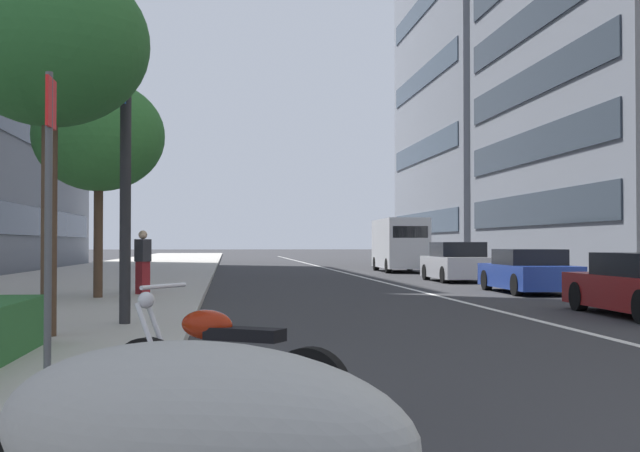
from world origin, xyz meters
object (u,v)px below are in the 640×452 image
object	(u,v)px
car_approaching_light	(456,263)
delivery_van_ahead	(399,244)
street_tree_far_plaza	(50,45)
motorcycle_by_sign_pole	(192,437)
street_lamp_with_banners	(142,17)
parking_sign_by_curb	(49,205)
street_tree_near_plaza_corner	(99,136)
pedestrian_on_plaza	(143,262)
motorcycle_nearest_camera	(223,372)
car_far_down_avenue	(528,272)

from	to	relation	value
car_approaching_light	delivery_van_ahead	distance (m)	10.98
delivery_van_ahead	street_tree_far_plaza	size ratio (longest dim) A/B	1.16
motorcycle_by_sign_pole	street_lamp_with_banners	distance (m)	10.89
parking_sign_by_curb	street_tree_near_plaza_corner	xyz separation A→B (m)	(13.59, 1.64, 2.27)
street_tree_near_plaza_corner	pedestrian_on_plaza	bearing A→B (deg)	-36.69
parking_sign_by_curb	street_tree_far_plaza	world-z (taller)	street_tree_far_plaza
pedestrian_on_plaza	parking_sign_by_curb	bearing A→B (deg)	-125.60
pedestrian_on_plaza	car_approaching_light	bearing A→B (deg)	1.96
street_lamp_with_banners	pedestrian_on_plaza	bearing A→B (deg)	5.44
street_tree_near_plaza_corner	pedestrian_on_plaza	size ratio (longest dim) A/B	3.21
motorcycle_nearest_camera	street_tree_far_plaza	distance (m)	6.98
motorcycle_by_sign_pole	car_approaching_light	size ratio (longest dim) A/B	0.54
motorcycle_by_sign_pole	parking_sign_by_curb	world-z (taller)	parking_sign_by_curb
delivery_van_ahead	street_tree_near_plaza_corner	size ratio (longest dim) A/B	1.17
car_approaching_light	street_tree_far_plaza	distance (m)	22.17
parking_sign_by_curb	street_tree_far_plaza	xyz separation A→B (m)	(5.14, 1.05, 2.49)
delivery_van_ahead	car_far_down_avenue	bearing A→B (deg)	-178.04
delivery_van_ahead	street_tree_far_plaza	distance (m)	31.97
car_far_down_avenue	street_tree_near_plaza_corner	distance (m)	12.68
car_far_down_avenue	pedestrian_on_plaza	bearing A→B (deg)	101.09
street_tree_near_plaza_corner	pedestrian_on_plaza	xyz separation A→B (m)	(1.25, -0.93, -3.05)
street_tree_near_plaza_corner	delivery_van_ahead	bearing A→B (deg)	-28.94
car_far_down_avenue	street_tree_far_plaza	world-z (taller)	street_tree_far_plaza
car_far_down_avenue	parking_sign_by_curb	size ratio (longest dim) A/B	1.66
car_approaching_light	parking_sign_by_curb	distance (m)	26.04
street_tree_far_plaza	motorcycle_nearest_camera	bearing A→B (deg)	-155.30
parking_sign_by_curb	street_tree_near_plaza_corner	distance (m)	13.88
motorcycle_nearest_camera	street_tree_near_plaza_corner	bearing A→B (deg)	-46.02
car_far_down_avenue	delivery_van_ahead	distance (m)	18.27
motorcycle_nearest_camera	street_tree_near_plaza_corner	world-z (taller)	street_tree_near_plaza_corner
delivery_van_ahead	motorcycle_by_sign_pole	bearing A→B (deg)	168.73
motorcycle_nearest_camera	delivery_van_ahead	xyz separation A→B (m)	(35.12, -8.78, 1.01)
parking_sign_by_curb	pedestrian_on_plaza	world-z (taller)	parking_sign_by_curb
pedestrian_on_plaza	street_tree_near_plaza_corner	bearing A→B (deg)	-165.05
motorcycle_by_sign_pole	parking_sign_by_curb	xyz separation A→B (m)	(2.93, 1.26, 1.21)
car_far_down_avenue	delivery_van_ahead	bearing A→B (deg)	1.39
motorcycle_by_sign_pole	car_far_down_avenue	distance (m)	21.55
car_far_down_avenue	street_tree_near_plaza_corner	world-z (taller)	street_tree_near_plaza_corner
parking_sign_by_curb	street_tree_near_plaza_corner	bearing A→B (deg)	6.89
motorcycle_nearest_camera	motorcycle_by_sign_pole	bearing A→B (deg)	118.94
parking_sign_by_curb	motorcycle_by_sign_pole	bearing A→B (deg)	-156.69
motorcycle_nearest_camera	street_lamp_with_banners	xyz separation A→B (m)	(7.04, 1.34, 4.71)
motorcycle_nearest_camera	pedestrian_on_plaza	distance (m)	15.16
car_far_down_avenue	delivery_van_ahead	xyz separation A→B (m)	(18.25, 0.00, 0.83)
motorcycle_by_sign_pole	motorcycle_nearest_camera	bearing A→B (deg)	-68.61
motorcycle_by_sign_pole	car_approaching_light	bearing A→B (deg)	-84.10
street_lamp_with_banners	pedestrian_on_plaza	distance (m)	9.02
parking_sign_by_curb	car_approaching_light	bearing A→B (deg)	-22.76
street_tree_far_plaza	street_tree_near_plaza_corner	bearing A→B (deg)	3.99
motorcycle_nearest_camera	street_tree_far_plaza	bearing A→B (deg)	-33.74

